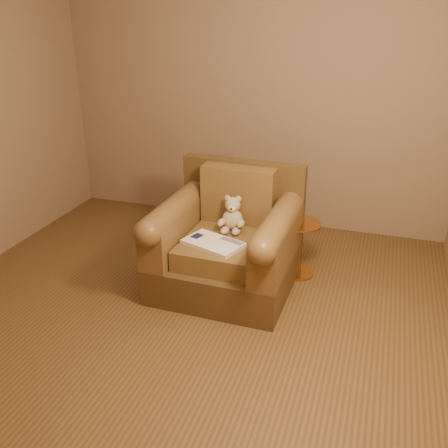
% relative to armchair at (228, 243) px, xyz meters
% --- Properties ---
extents(floor, '(4.00, 4.00, 0.00)m').
position_rel_armchair_xyz_m(floor, '(-0.20, -0.59, -0.37)').
color(floor, brown).
rests_on(floor, ground).
extents(room, '(4.02, 4.02, 2.71)m').
position_rel_armchair_xyz_m(room, '(-0.20, -0.59, 1.34)').
color(room, '#876A53').
rests_on(room, ground).
extents(armchair, '(1.09, 1.04, 0.96)m').
position_rel_armchair_xyz_m(armchair, '(0.00, 0.00, 0.00)').
color(armchair, '#4D3419').
rests_on(armchair, floor).
extents(teddy_bear, '(0.21, 0.24, 0.30)m').
position_rel_armchair_xyz_m(teddy_bear, '(0.01, 0.09, 0.20)').
color(teddy_bear, tan).
rests_on(teddy_bear, armchair).
extents(guidebook, '(0.51, 0.40, 0.04)m').
position_rel_armchair_xyz_m(guidebook, '(-0.04, -0.24, 0.10)').
color(guidebook, beige).
rests_on(guidebook, armchair).
extents(side_table, '(0.35, 0.35, 0.49)m').
position_rel_armchair_xyz_m(side_table, '(0.53, 0.34, -0.11)').
color(side_table, '#C17F35').
rests_on(side_table, floor).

